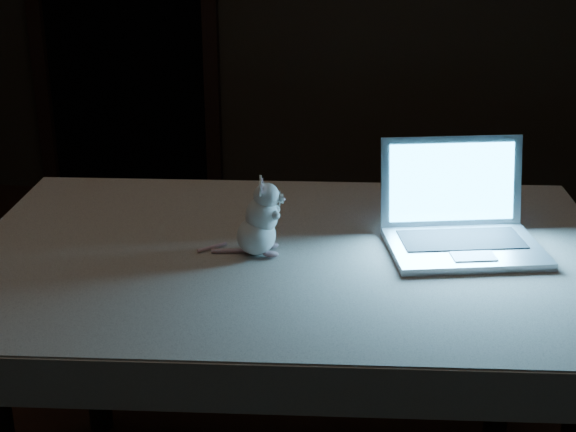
# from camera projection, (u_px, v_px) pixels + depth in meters

# --- Properties ---
(doorway) EXTENTS (1.06, 0.36, 2.13)m
(doorway) POSITION_uv_depth(u_px,v_px,m) (122.00, 5.00, 4.46)
(doorway) COLOR black
(doorway) RESTS_ON back_wall
(table) EXTENTS (1.57, 1.10, 0.79)m
(table) POSITION_uv_depth(u_px,v_px,m) (290.00, 391.00, 2.20)
(table) COLOR black
(table) RESTS_ON floor
(tablecloth) EXTENTS (1.59, 1.06, 0.11)m
(tablecloth) POSITION_uv_depth(u_px,v_px,m) (311.00, 266.00, 2.10)
(tablecloth) COLOR #C3B1A1
(tablecloth) RESTS_ON table
(laptop) EXTENTS (0.43, 0.40, 0.25)m
(laptop) POSITION_uv_depth(u_px,v_px,m) (468.00, 204.00, 2.00)
(laptop) COLOR #BCBCC0
(laptop) RESTS_ON tablecloth
(plush_mouse) EXTENTS (0.16, 0.16, 0.19)m
(plush_mouse) POSITION_uv_depth(u_px,v_px,m) (256.00, 217.00, 2.00)
(plush_mouse) COLOR silver
(plush_mouse) RESTS_ON tablecloth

